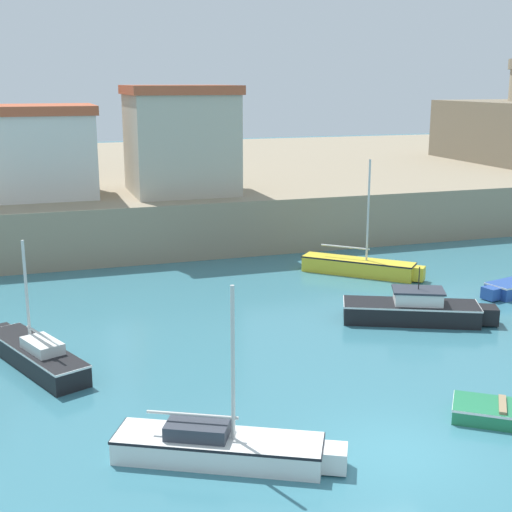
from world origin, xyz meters
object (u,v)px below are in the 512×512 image
Objects in this scene: dinghy_green_3 at (507,413)px; harbor_shed_near_wharf at (180,139)px; sailboat_black_4 at (35,354)px; sailboat_white_1 at (221,446)px; sailboat_yellow_7 at (360,266)px; harbor_shed_mid_row at (33,151)px; motorboat_black_0 at (415,309)px.

dinghy_green_3 is 25.88m from harbor_shed_near_wharf.
sailboat_black_4 is (-12.42, 8.17, 0.20)m from dinghy_green_3.
sailboat_white_1 is 18.55m from sailboat_yellow_7.
harbor_shed_mid_row reaches higher than dinghy_green_3.
sailboat_yellow_7 reaches higher than sailboat_black_4.
harbor_shed_mid_row is at bearing 144.50° from sailboat_yellow_7.
sailboat_yellow_7 reaches higher than sailboat_white_1.
sailboat_yellow_7 reaches higher than dinghy_green_3.
sailboat_white_1 is 8.84m from sailboat_black_4.
dinghy_green_3 is at bearing -100.93° from sailboat_yellow_7.
sailboat_black_4 is 1.01× the size of sailboat_yellow_7.
motorboat_black_0 is at bearing -98.40° from sailboat_yellow_7.
harbor_shed_mid_row is at bearing 114.56° from dinghy_green_3.
sailboat_yellow_7 is 0.84× the size of harbor_shed_mid_row.
motorboat_black_0 is 22.80m from harbor_shed_mid_row.
dinghy_green_3 is at bearing -33.33° from sailboat_black_4.
sailboat_white_1 is 0.84× the size of harbor_shed_mid_row.
sailboat_white_1 is at bearing -61.10° from sailboat_black_4.
harbor_shed_near_wharf is 0.90× the size of harbor_shed_mid_row.
motorboat_black_0 is 7.06m from sailboat_yellow_7.
harbor_shed_near_wharf reaches higher than harbor_shed_mid_row.
sailboat_black_4 reaches higher than dinghy_green_3.
sailboat_white_1 is at bearing -81.81° from harbor_shed_mid_row.
harbor_shed_mid_row reaches higher than motorboat_black_0.
sailboat_yellow_7 reaches higher than motorboat_black_0.
sailboat_white_1 reaches higher than dinghy_green_3.
sailboat_yellow_7 is at bearing 53.27° from sailboat_white_1.
sailboat_white_1 is 1.00× the size of sailboat_yellow_7.
harbor_shed_mid_row is (-11.79, 25.81, 5.28)m from dinghy_green_3.
sailboat_black_4 is at bearing -92.02° from harbor_shed_mid_row.
sailboat_white_1 is at bearing -141.94° from motorboat_black_0.
sailboat_black_4 is 19.67m from harbor_shed_near_wharf.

